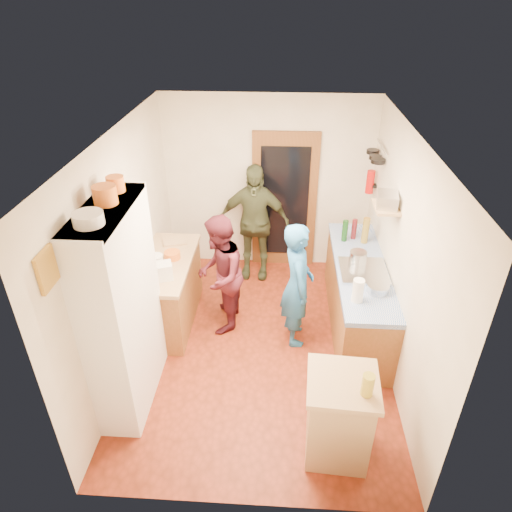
# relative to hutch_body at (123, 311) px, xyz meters

# --- Properties ---
(floor) EXTENTS (3.00, 4.00, 0.02)m
(floor) POSITION_rel_hutch_body_xyz_m (1.30, 0.80, -1.11)
(floor) COLOR maroon
(floor) RESTS_ON ground
(ceiling) EXTENTS (3.00, 4.00, 0.02)m
(ceiling) POSITION_rel_hutch_body_xyz_m (1.30, 0.80, 1.51)
(ceiling) COLOR silver
(ceiling) RESTS_ON ground
(wall_back) EXTENTS (3.00, 0.02, 2.60)m
(wall_back) POSITION_rel_hutch_body_xyz_m (1.30, 2.81, 0.20)
(wall_back) COLOR silver
(wall_back) RESTS_ON ground
(wall_front) EXTENTS (3.00, 0.02, 2.60)m
(wall_front) POSITION_rel_hutch_body_xyz_m (1.30, -1.21, 0.20)
(wall_front) COLOR silver
(wall_front) RESTS_ON ground
(wall_left) EXTENTS (0.02, 4.00, 2.60)m
(wall_left) POSITION_rel_hutch_body_xyz_m (-0.21, 0.80, 0.20)
(wall_left) COLOR silver
(wall_left) RESTS_ON ground
(wall_right) EXTENTS (0.02, 4.00, 2.60)m
(wall_right) POSITION_rel_hutch_body_xyz_m (2.81, 0.80, 0.20)
(wall_right) COLOR silver
(wall_right) RESTS_ON ground
(door_frame) EXTENTS (0.95, 0.06, 2.10)m
(door_frame) POSITION_rel_hutch_body_xyz_m (1.55, 2.77, -0.05)
(door_frame) COLOR brown
(door_frame) RESTS_ON ground
(door_glass) EXTENTS (0.70, 0.02, 1.70)m
(door_glass) POSITION_rel_hutch_body_xyz_m (1.55, 2.74, -0.05)
(door_glass) COLOR black
(door_glass) RESTS_ON door_frame
(hutch_body) EXTENTS (0.40, 1.20, 2.20)m
(hutch_body) POSITION_rel_hutch_body_xyz_m (0.00, 0.00, 0.00)
(hutch_body) COLOR white
(hutch_body) RESTS_ON ground
(hutch_top_shelf) EXTENTS (0.40, 1.14, 0.04)m
(hutch_top_shelf) POSITION_rel_hutch_body_xyz_m (0.00, 0.00, 1.08)
(hutch_top_shelf) COLOR white
(hutch_top_shelf) RESTS_ON hutch_body
(plate_stack) EXTENTS (0.24, 0.24, 0.10)m
(plate_stack) POSITION_rel_hutch_body_xyz_m (0.00, -0.32, 1.15)
(plate_stack) COLOR white
(plate_stack) RESTS_ON hutch_top_shelf
(orange_pot_a) EXTENTS (0.21, 0.21, 0.16)m
(orange_pot_a) POSITION_rel_hutch_body_xyz_m (0.00, 0.08, 1.18)
(orange_pot_a) COLOR orange
(orange_pot_a) RESTS_ON hutch_top_shelf
(orange_pot_b) EXTENTS (0.16, 0.16, 0.14)m
(orange_pot_b) POSITION_rel_hutch_body_xyz_m (0.00, 0.35, 1.17)
(orange_pot_b) COLOR orange
(orange_pot_b) RESTS_ON hutch_top_shelf
(left_counter_base) EXTENTS (0.60, 1.40, 0.85)m
(left_counter_base) POSITION_rel_hutch_body_xyz_m (0.10, 1.25, -0.68)
(left_counter_base) COLOR brown
(left_counter_base) RESTS_ON ground
(left_counter_top) EXTENTS (0.64, 1.44, 0.05)m
(left_counter_top) POSITION_rel_hutch_body_xyz_m (0.10, 1.25, -0.23)
(left_counter_top) COLOR tan
(left_counter_top) RESTS_ON left_counter_base
(toaster) EXTENTS (0.31, 0.25, 0.20)m
(toaster) POSITION_rel_hutch_body_xyz_m (0.15, 0.87, -0.10)
(toaster) COLOR white
(toaster) RESTS_ON left_counter_top
(kettle) EXTENTS (0.17, 0.17, 0.19)m
(kettle) POSITION_rel_hutch_body_xyz_m (0.05, 1.07, -0.11)
(kettle) COLOR white
(kettle) RESTS_ON left_counter_top
(orange_bowl) EXTENTS (0.20, 0.20, 0.09)m
(orange_bowl) POSITION_rel_hutch_body_xyz_m (0.18, 1.33, -0.16)
(orange_bowl) COLOR orange
(orange_bowl) RESTS_ON left_counter_top
(chopping_board) EXTENTS (0.35, 0.30, 0.02)m
(chopping_board) POSITION_rel_hutch_body_xyz_m (0.12, 1.73, -0.19)
(chopping_board) COLOR tan
(chopping_board) RESTS_ON left_counter_top
(right_counter_base) EXTENTS (0.60, 2.20, 0.84)m
(right_counter_base) POSITION_rel_hutch_body_xyz_m (2.50, 1.30, -0.68)
(right_counter_base) COLOR brown
(right_counter_base) RESTS_ON ground
(right_counter_top) EXTENTS (0.62, 2.22, 0.06)m
(right_counter_top) POSITION_rel_hutch_body_xyz_m (2.50, 1.30, -0.23)
(right_counter_top) COLOR #1A46A4
(right_counter_top) RESTS_ON right_counter_base
(hob) EXTENTS (0.55, 0.58, 0.04)m
(hob) POSITION_rel_hutch_body_xyz_m (2.50, 1.14, -0.18)
(hob) COLOR silver
(hob) RESTS_ON right_counter_top
(pot_on_hob) EXTENTS (0.21, 0.21, 0.13)m
(pot_on_hob) POSITION_rel_hutch_body_xyz_m (2.45, 1.32, -0.09)
(pot_on_hob) COLOR silver
(pot_on_hob) RESTS_ON hob
(bottle_a) EXTENTS (0.09, 0.09, 0.29)m
(bottle_a) POSITION_rel_hutch_body_xyz_m (2.35, 1.91, -0.05)
(bottle_a) COLOR #143F14
(bottle_a) RESTS_ON right_counter_top
(bottle_b) EXTENTS (0.08, 0.08, 0.28)m
(bottle_b) POSITION_rel_hutch_body_xyz_m (2.48, 1.98, -0.06)
(bottle_b) COLOR #591419
(bottle_b) RESTS_ON right_counter_top
(bottle_c) EXTENTS (0.10, 0.10, 0.35)m
(bottle_c) POSITION_rel_hutch_body_xyz_m (2.61, 1.88, -0.02)
(bottle_c) COLOR olive
(bottle_c) RESTS_ON right_counter_top
(paper_towel) EXTENTS (0.13, 0.13, 0.26)m
(paper_towel) POSITION_rel_hutch_body_xyz_m (2.35, 0.58, -0.07)
(paper_towel) COLOR white
(paper_towel) RESTS_ON right_counter_top
(mixing_bowl) EXTENTS (0.30, 0.30, 0.09)m
(mixing_bowl) POSITION_rel_hutch_body_xyz_m (2.60, 0.76, -0.15)
(mixing_bowl) COLOR silver
(mixing_bowl) RESTS_ON right_counter_top
(island_base) EXTENTS (0.58, 0.58, 0.86)m
(island_base) POSITION_rel_hutch_body_xyz_m (2.09, -0.60, -0.67)
(island_base) COLOR tan
(island_base) RESTS_ON ground
(island_top) EXTENTS (0.66, 0.66, 0.05)m
(island_top) POSITION_rel_hutch_body_xyz_m (2.09, -0.60, -0.22)
(island_top) COLOR tan
(island_top) RESTS_ON island_base
(cutting_board) EXTENTS (0.37, 0.30, 0.02)m
(cutting_board) POSITION_rel_hutch_body_xyz_m (2.04, -0.55, -0.21)
(cutting_board) COLOR white
(cutting_board) RESTS_ON island_top
(oil_jar) EXTENTS (0.11, 0.11, 0.21)m
(oil_jar) POSITION_rel_hutch_body_xyz_m (2.26, -0.74, -0.09)
(oil_jar) COLOR #AD9E2D
(oil_jar) RESTS_ON island_top
(pan_rail) EXTENTS (0.02, 0.65, 0.02)m
(pan_rail) POSITION_rel_hutch_body_xyz_m (2.76, 2.33, 0.95)
(pan_rail) COLOR silver
(pan_rail) RESTS_ON wall_right
(pan_hang_a) EXTENTS (0.18, 0.18, 0.05)m
(pan_hang_a) POSITION_rel_hutch_body_xyz_m (2.70, 2.15, 0.82)
(pan_hang_a) COLOR black
(pan_hang_a) RESTS_ON pan_rail
(pan_hang_b) EXTENTS (0.16, 0.16, 0.05)m
(pan_hang_b) POSITION_rel_hutch_body_xyz_m (2.70, 2.35, 0.80)
(pan_hang_b) COLOR black
(pan_hang_b) RESTS_ON pan_rail
(pan_hang_c) EXTENTS (0.17, 0.17, 0.05)m
(pan_hang_c) POSITION_rel_hutch_body_xyz_m (2.70, 2.55, 0.81)
(pan_hang_c) COLOR black
(pan_hang_c) RESTS_ON pan_rail
(wall_shelf) EXTENTS (0.26, 0.42, 0.03)m
(wall_shelf) POSITION_rel_hutch_body_xyz_m (2.67, 1.25, 0.60)
(wall_shelf) COLOR tan
(wall_shelf) RESTS_ON wall_right
(radio) EXTENTS (0.26, 0.33, 0.15)m
(radio) POSITION_rel_hutch_body_xyz_m (2.67, 1.25, 0.69)
(radio) COLOR silver
(radio) RESTS_ON wall_shelf
(ext_bracket) EXTENTS (0.06, 0.10, 0.04)m
(ext_bracket) POSITION_rel_hutch_body_xyz_m (2.77, 2.50, 0.35)
(ext_bracket) COLOR black
(ext_bracket) RESTS_ON wall_right
(fire_extinguisher) EXTENTS (0.11, 0.11, 0.32)m
(fire_extinguisher) POSITION_rel_hutch_body_xyz_m (2.71, 2.50, 0.40)
(fire_extinguisher) COLOR red
(fire_extinguisher) RESTS_ON wall_right
(picture_frame) EXTENTS (0.03, 0.25, 0.30)m
(picture_frame) POSITION_rel_hutch_body_xyz_m (-0.18, -0.75, 0.95)
(picture_frame) COLOR gold
(picture_frame) RESTS_ON wall_left
(person_hob) EXTENTS (0.44, 0.62, 1.59)m
(person_hob) POSITION_rel_hutch_body_xyz_m (1.76, 0.97, -0.31)
(person_hob) COLOR #2566A8
(person_hob) RESTS_ON ground
(person_left) EXTENTS (0.60, 0.76, 1.55)m
(person_left) POSITION_rel_hutch_body_xyz_m (0.81, 1.21, -0.33)
(person_left) COLOR #4C1721
(person_left) RESTS_ON ground
(person_back) EXTENTS (1.05, 0.49, 1.75)m
(person_back) POSITION_rel_hutch_body_xyz_m (1.13, 2.41, -0.22)
(person_back) COLOR #363C25
(person_back) RESTS_ON ground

